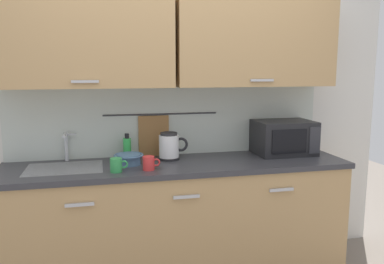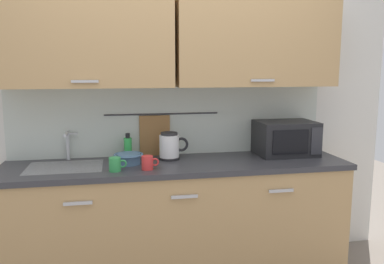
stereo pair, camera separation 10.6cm
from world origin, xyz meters
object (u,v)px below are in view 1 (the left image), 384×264
object	(u,v)px
electric_kettle	(170,146)
dish_soap_bottle	(127,148)
microwave	(284,137)
mixing_bowl	(129,159)
mug_by_kettle	(149,163)
mug_near_sink	(116,165)

from	to	relation	value
electric_kettle	dish_soap_bottle	size ratio (longest dim) A/B	1.16
microwave	dish_soap_bottle	distance (m)	1.25
dish_soap_bottle	mixing_bowl	bearing A→B (deg)	-90.79
mixing_bowl	dish_soap_bottle	bearing A→B (deg)	89.21
dish_soap_bottle	mug_by_kettle	bearing A→B (deg)	-71.73
microwave	mug_near_sink	bearing A→B (deg)	-168.46
microwave	mixing_bowl	size ratio (longest dim) A/B	2.15
microwave	dish_soap_bottle	size ratio (longest dim) A/B	2.35
microwave	dish_soap_bottle	world-z (taller)	microwave
mug_by_kettle	mixing_bowl	bearing A→B (deg)	124.33
mug_by_kettle	mug_near_sink	bearing A→B (deg)	-178.62
mixing_bowl	mug_by_kettle	distance (m)	0.22
microwave	mixing_bowl	distance (m)	1.26
microwave	mug_by_kettle	xyz separation A→B (m)	(-1.12, -0.27, -0.09)
dish_soap_bottle	microwave	bearing A→B (deg)	-4.68
electric_kettle	microwave	bearing A→B (deg)	-0.67
dish_soap_bottle	mug_near_sink	world-z (taller)	dish_soap_bottle
dish_soap_bottle	electric_kettle	bearing A→B (deg)	-16.28
mug_near_sink	microwave	bearing A→B (deg)	11.54
mixing_bowl	mug_near_sink	bearing A→B (deg)	-116.48
mug_near_sink	mug_by_kettle	distance (m)	0.22
mug_near_sink	mug_by_kettle	world-z (taller)	same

